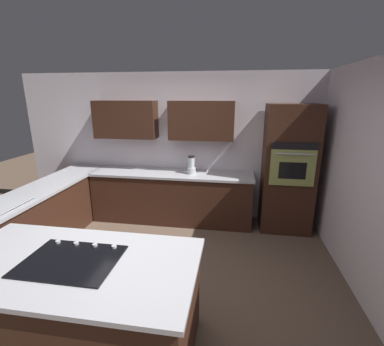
# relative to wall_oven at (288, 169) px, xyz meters

# --- Properties ---
(ground_plane) EXTENTS (14.00, 14.00, 0.00)m
(ground_plane) POSITION_rel_wall_oven_xyz_m (1.85, 1.72, -1.04)
(ground_plane) COLOR brown
(wall_back) EXTENTS (6.00, 0.44, 2.60)m
(wall_back) POSITION_rel_wall_oven_xyz_m (1.92, -0.33, 0.37)
(wall_back) COLOR silver
(wall_back) RESTS_ON ground
(wall_left) EXTENTS (0.10, 4.00, 2.60)m
(wall_left) POSITION_rel_wall_oven_xyz_m (-0.60, 1.42, 0.26)
(wall_left) COLOR silver
(wall_left) RESTS_ON ground
(lower_cabinets_back) EXTENTS (2.80, 0.60, 0.86)m
(lower_cabinets_back) POSITION_rel_wall_oven_xyz_m (1.95, -0.00, -0.61)
(lower_cabinets_back) COLOR #381E14
(lower_cabinets_back) RESTS_ON ground
(countertop_back) EXTENTS (2.84, 0.64, 0.04)m
(countertop_back) POSITION_rel_wall_oven_xyz_m (1.95, -0.00, -0.16)
(countertop_back) COLOR #B2B2B7
(countertop_back) RESTS_ON lower_cabinets_back
(lower_cabinets_side) EXTENTS (0.60, 2.90, 0.86)m
(lower_cabinets_side) POSITION_rel_wall_oven_xyz_m (3.67, 1.17, -0.61)
(lower_cabinets_side) COLOR #381E14
(lower_cabinets_side) RESTS_ON ground
(countertop_side) EXTENTS (0.64, 2.94, 0.04)m
(countertop_side) POSITION_rel_wall_oven_xyz_m (3.67, 1.17, -0.16)
(countertop_side) COLOR #B2B2B7
(countertop_side) RESTS_ON lower_cabinets_side
(island_base) EXTENTS (1.99, 0.99, 0.86)m
(island_base) POSITION_rel_wall_oven_xyz_m (2.16, 2.72, -0.61)
(island_base) COLOR #381E14
(island_base) RESTS_ON ground
(island_top) EXTENTS (2.07, 1.07, 0.04)m
(island_top) POSITION_rel_wall_oven_xyz_m (2.16, 2.72, -0.16)
(island_top) COLOR #B2B2B7
(island_top) RESTS_ON island_base
(wall_oven) EXTENTS (0.80, 0.66, 2.08)m
(wall_oven) POSITION_rel_wall_oven_xyz_m (0.00, 0.00, 0.00)
(wall_oven) COLOR #381E14
(wall_oven) RESTS_ON ground
(cooktop) EXTENTS (0.76, 0.56, 0.03)m
(cooktop) POSITION_rel_wall_oven_xyz_m (2.16, 2.71, -0.14)
(cooktop) COLOR black
(cooktop) RESTS_ON island_top
(blender) EXTENTS (0.15, 0.15, 0.32)m
(blender) POSITION_rel_wall_oven_xyz_m (1.60, -0.00, -0.01)
(blender) COLOR silver
(blender) RESTS_ON countertop_back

